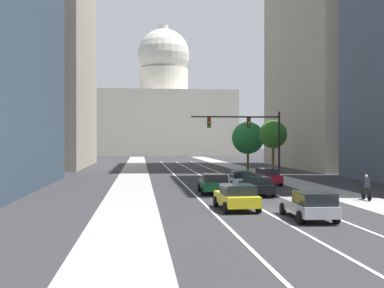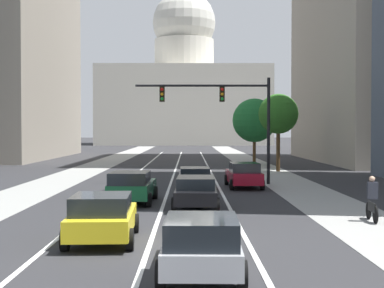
{
  "view_description": "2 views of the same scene",
  "coord_description": "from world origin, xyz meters",
  "px_view_note": "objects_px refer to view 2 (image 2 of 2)",
  "views": [
    {
      "loc": [
        -7.01,
        -27.2,
        3.94
      ],
      "look_at": [
        -1.45,
        25.25,
        3.68
      ],
      "focal_mm": 45.96,
      "sensor_mm": 36.0,
      "label": 1
    },
    {
      "loc": [
        1.18,
        -16.44,
        3.46
      ],
      "look_at": [
        1.39,
        21.8,
        2.49
      ],
      "focal_mm": 51.61,
      "sensor_mm": 36.0,
      "label": 2
    }
  ],
  "objects_px": {
    "traffic_signal_mast": "(226,107)",
    "car_white": "(195,178)",
    "capitol_building": "(184,91)",
    "car_black": "(196,191)",
    "street_tree_far_right": "(278,114)",
    "car_crimson": "(244,175)",
    "car_silver": "(202,243)",
    "car_green": "(132,186)",
    "car_yellow": "(103,217)",
    "street_tree_mid_right": "(254,120)",
    "cyclist": "(372,199)"
  },
  "relations": [
    {
      "from": "street_tree_far_right",
      "to": "capitol_building",
      "type": "bearing_deg",
      "value": 95.46
    },
    {
      "from": "car_black",
      "to": "car_yellow",
      "type": "bearing_deg",
      "value": 159.69
    },
    {
      "from": "car_black",
      "to": "car_yellow",
      "type": "relative_size",
      "value": 1.11
    },
    {
      "from": "capitol_building",
      "to": "car_yellow",
      "type": "relative_size",
      "value": 9.64
    },
    {
      "from": "car_black",
      "to": "street_tree_mid_right",
      "type": "bearing_deg",
      "value": -10.14
    },
    {
      "from": "traffic_signal_mast",
      "to": "cyclist",
      "type": "relative_size",
      "value": 5.0
    },
    {
      "from": "capitol_building",
      "to": "car_crimson",
      "type": "bearing_deg",
      "value": -87.51
    },
    {
      "from": "car_green",
      "to": "traffic_signal_mast",
      "type": "distance_m",
      "value": 11.35
    },
    {
      "from": "car_black",
      "to": "cyclist",
      "type": "bearing_deg",
      "value": -118.59
    },
    {
      "from": "capitol_building",
      "to": "street_tree_mid_right",
      "type": "bearing_deg",
      "value": -84.43
    },
    {
      "from": "traffic_signal_mast",
      "to": "car_white",
      "type": "bearing_deg",
      "value": -116.31
    },
    {
      "from": "car_green",
      "to": "car_silver",
      "type": "bearing_deg",
      "value": -164.6
    },
    {
      "from": "car_yellow",
      "to": "car_crimson",
      "type": "height_order",
      "value": "car_crimson"
    },
    {
      "from": "street_tree_mid_right",
      "to": "car_crimson",
      "type": "bearing_deg",
      "value": -98.33
    },
    {
      "from": "car_crimson",
      "to": "cyclist",
      "type": "height_order",
      "value": "cyclist"
    },
    {
      "from": "capitol_building",
      "to": "street_tree_far_right",
      "type": "relative_size",
      "value": 6.24
    },
    {
      "from": "capitol_building",
      "to": "car_black",
      "type": "xyz_separation_m",
      "value": [
        1.49,
        -111.44,
        -12.27
      ]
    },
    {
      "from": "car_silver",
      "to": "car_green",
      "type": "bearing_deg",
      "value": 14.6
    },
    {
      "from": "car_green",
      "to": "cyclist",
      "type": "bearing_deg",
      "value": -116.05
    },
    {
      "from": "cyclist",
      "to": "street_tree_mid_right",
      "type": "distance_m",
      "value": 35.29
    },
    {
      "from": "traffic_signal_mast",
      "to": "street_tree_mid_right",
      "type": "distance_m",
      "value": 21.09
    },
    {
      "from": "car_silver",
      "to": "car_yellow",
      "type": "height_order",
      "value": "car_yellow"
    },
    {
      "from": "car_silver",
      "to": "car_green",
      "type": "height_order",
      "value": "car_green"
    },
    {
      "from": "street_tree_mid_right",
      "to": "street_tree_far_right",
      "type": "distance_m",
      "value": 10.04
    },
    {
      "from": "street_tree_mid_right",
      "to": "car_yellow",
      "type": "bearing_deg",
      "value": -103.46
    },
    {
      "from": "car_crimson",
      "to": "car_green",
      "type": "distance_m",
      "value": 9.35
    },
    {
      "from": "car_black",
      "to": "street_tree_far_right",
      "type": "bearing_deg",
      "value": -17.22
    },
    {
      "from": "car_green",
      "to": "cyclist",
      "type": "distance_m",
      "value": 10.9
    },
    {
      "from": "car_white",
      "to": "cyclist",
      "type": "xyz_separation_m",
      "value": [
        6.61,
        -10.28,
        0.11
      ]
    },
    {
      "from": "capitol_building",
      "to": "car_black",
      "type": "height_order",
      "value": "capitol_building"
    },
    {
      "from": "car_black",
      "to": "street_tree_far_right",
      "type": "distance_m",
      "value": 22.83
    },
    {
      "from": "capitol_building",
      "to": "car_silver",
      "type": "bearing_deg",
      "value": -89.31
    },
    {
      "from": "car_yellow",
      "to": "car_green",
      "type": "height_order",
      "value": "car_green"
    },
    {
      "from": "car_white",
      "to": "car_green",
      "type": "xyz_separation_m",
      "value": [
        -3.0,
        -5.12,
        0.07
      ]
    },
    {
      "from": "traffic_signal_mast",
      "to": "street_tree_far_right",
      "type": "height_order",
      "value": "traffic_signal_mast"
    },
    {
      "from": "car_silver",
      "to": "cyclist",
      "type": "relative_size",
      "value": 2.68
    },
    {
      "from": "car_yellow",
      "to": "cyclist",
      "type": "height_order",
      "value": "cyclist"
    },
    {
      "from": "car_yellow",
      "to": "car_crimson",
      "type": "xyz_separation_m",
      "value": [
        5.96,
        16.08,
        0.0
      ]
    },
    {
      "from": "car_black",
      "to": "car_crimson",
      "type": "relative_size",
      "value": 0.99
    },
    {
      "from": "car_yellow",
      "to": "street_tree_far_right",
      "type": "distance_m",
      "value": 30.82
    },
    {
      "from": "car_silver",
      "to": "street_tree_mid_right",
      "type": "height_order",
      "value": "street_tree_mid_right"
    },
    {
      "from": "car_yellow",
      "to": "car_black",
      "type": "bearing_deg",
      "value": -23.87
    },
    {
      "from": "car_yellow",
      "to": "traffic_signal_mast",
      "type": "height_order",
      "value": "traffic_signal_mast"
    },
    {
      "from": "capitol_building",
      "to": "traffic_signal_mast",
      "type": "xyz_separation_m",
      "value": [
        3.56,
        -100.78,
        -8.11
      ]
    },
    {
      "from": "car_silver",
      "to": "car_crimson",
      "type": "height_order",
      "value": "car_crimson"
    },
    {
      "from": "capitol_building",
      "to": "car_white",
      "type": "bearing_deg",
      "value": -89.18
    },
    {
      "from": "car_silver",
      "to": "car_green",
      "type": "xyz_separation_m",
      "value": [
        -2.99,
        12.73,
        0.05
      ]
    },
    {
      "from": "car_white",
      "to": "car_silver",
      "type": "distance_m",
      "value": 17.85
    },
    {
      "from": "traffic_signal_mast",
      "to": "car_crimson",
      "type": "bearing_deg",
      "value": -66.5
    },
    {
      "from": "street_tree_far_right",
      "to": "car_silver",
      "type": "bearing_deg",
      "value": -102.31
    }
  ]
}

